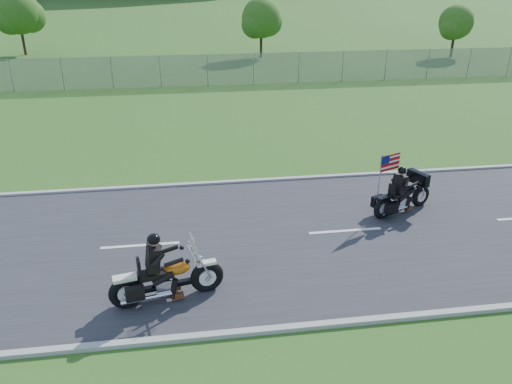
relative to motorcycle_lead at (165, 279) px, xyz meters
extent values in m
plane|color=#285019|center=(1.20, 2.57, -0.58)|extent=(420.00, 420.00, 0.00)
cube|color=#28282B|center=(1.20, 2.57, -0.56)|extent=(120.00, 8.00, 0.04)
cube|color=#9E9B93|center=(1.20, 6.62, -0.53)|extent=(120.00, 0.18, 0.12)
cube|color=#9E9B93|center=(1.20, -1.48, -0.53)|extent=(120.00, 0.18, 0.12)
cube|color=gray|center=(-3.80, 22.57, 0.42)|extent=(60.00, 0.03, 2.00)
cylinder|color=#382316|center=(7.20, 32.57, 0.68)|extent=(0.22, 0.22, 2.52)
sphere|color=#294B14|center=(7.20, 32.57, 2.57)|extent=(3.20, 3.20, 3.20)
sphere|color=#294B14|center=(7.84, 33.05, 2.21)|extent=(2.40, 2.40, 2.40)
sphere|color=#294B14|center=(6.64, 32.17, 2.12)|extent=(2.24, 2.24, 2.24)
cylinder|color=#382316|center=(-12.80, 36.57, 0.82)|extent=(0.22, 0.22, 2.80)
sphere|color=#294B14|center=(-12.80, 36.57, 2.92)|extent=(3.60, 3.60, 3.60)
sphere|color=#294B14|center=(-12.08, 37.11, 2.52)|extent=(2.70, 2.70, 2.70)
sphere|color=#294B14|center=(-13.43, 36.12, 2.42)|extent=(2.52, 2.52, 2.52)
cylinder|color=#382316|center=(23.20, 30.57, 0.54)|extent=(0.22, 0.22, 2.24)
sphere|color=#294B14|center=(23.20, 30.57, 2.22)|extent=(2.80, 2.80, 2.80)
sphere|color=#294B14|center=(23.76, 30.99, 1.90)|extent=(2.10, 2.10, 2.10)
sphere|color=#294B14|center=(22.71, 30.22, 1.82)|extent=(1.96, 1.96, 1.96)
torus|color=black|center=(0.98, 0.20, -0.16)|extent=(0.85, 0.37, 0.83)
torus|color=black|center=(-0.89, -0.18, -0.16)|extent=(0.85, 0.37, 0.83)
ellipsoid|color=#C65D0E|center=(0.29, 0.06, 0.25)|extent=(0.69, 0.48, 0.31)
cube|color=black|center=(-0.28, -0.06, 0.20)|extent=(0.67, 0.45, 0.13)
cube|color=black|center=(-0.23, -0.05, 0.64)|extent=(0.35, 0.49, 0.62)
sphere|color=black|center=(-0.17, -0.04, 1.12)|extent=(0.36, 0.36, 0.30)
cube|color=silver|center=(0.72, 0.15, 0.78)|extent=(0.15, 0.51, 0.45)
torus|color=black|center=(8.14, 3.90, -0.20)|extent=(0.74, 0.45, 0.73)
torus|color=black|center=(6.60, 3.23, -0.20)|extent=(0.74, 0.45, 0.73)
ellipsoid|color=black|center=(7.57, 3.66, 0.15)|extent=(0.63, 0.51, 0.28)
cube|color=black|center=(7.10, 3.45, 0.11)|extent=(0.62, 0.49, 0.12)
cube|color=black|center=(7.14, 3.47, 0.50)|extent=(0.37, 0.46, 0.54)
sphere|color=black|center=(7.19, 3.49, 0.92)|extent=(0.35, 0.35, 0.27)
cube|color=black|center=(7.91, 3.81, 0.50)|extent=(0.51, 0.81, 0.39)
cube|color=#B70C11|center=(6.79, 3.53, 1.19)|extent=(0.73, 0.33, 0.51)
camera|label=1|loc=(0.74, -9.93, 6.76)|focal=35.00mm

